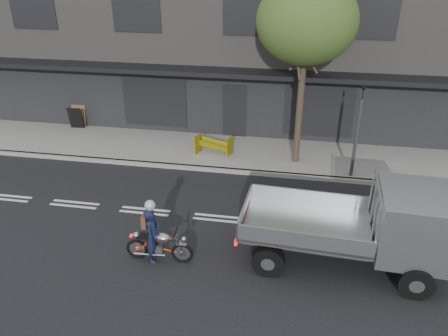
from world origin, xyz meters
TOP-DOWN VIEW (x-y plane):
  - ground at (0.00, 0.00)m, footprint 80.00×80.00m
  - sidewalk at (0.00, 4.70)m, footprint 32.00×3.20m
  - kerb at (0.00, 3.10)m, footprint 32.00×0.20m
  - building_main at (0.00, 11.30)m, footprint 26.00×10.00m
  - street_tree at (2.20, 4.20)m, footprint 3.40×3.40m
  - traffic_light_pole at (4.20, 3.35)m, footprint 0.12×0.12m
  - motorcycle at (-1.20, -2.23)m, footprint 1.84×0.53m
  - rider at (-1.35, -2.23)m, footprint 0.39×0.58m
  - flatbed_ute at (4.71, -1.53)m, footprint 5.31×2.42m
  - construction_barrier at (-1.02, 4.10)m, footprint 1.49×1.04m
  - sandwich_board at (-7.65, 5.89)m, footprint 0.64×0.44m

SIDE VIEW (x-z plane):
  - ground at x=0.00m, z-range 0.00..0.00m
  - sidewalk at x=0.00m, z-range 0.00..0.15m
  - kerb at x=0.00m, z-range 0.00..0.15m
  - motorcycle at x=-1.20m, z-range 0.01..0.96m
  - construction_barrier at x=-1.02m, z-range 0.15..0.92m
  - sandwich_board at x=-7.65m, z-range 0.15..1.14m
  - rider at x=-1.35m, z-range 0.00..1.57m
  - flatbed_ute at x=4.71m, z-range 0.17..2.58m
  - traffic_light_pole at x=4.20m, z-range -0.10..3.40m
  - building_main at x=0.00m, z-range 0.00..8.00m
  - street_tree at x=2.20m, z-range 1.90..8.65m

